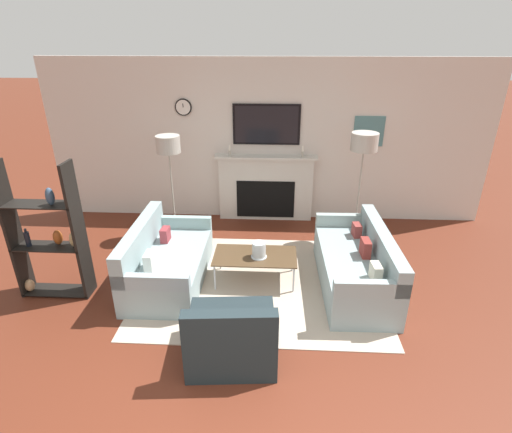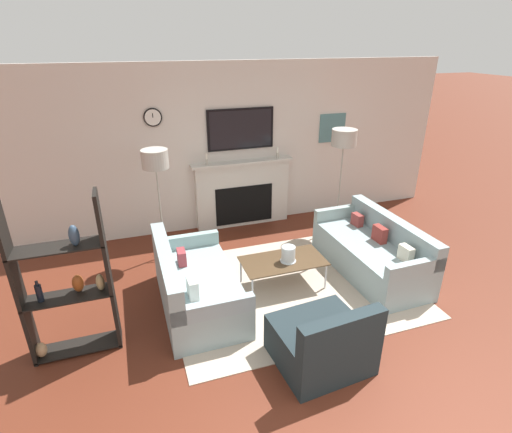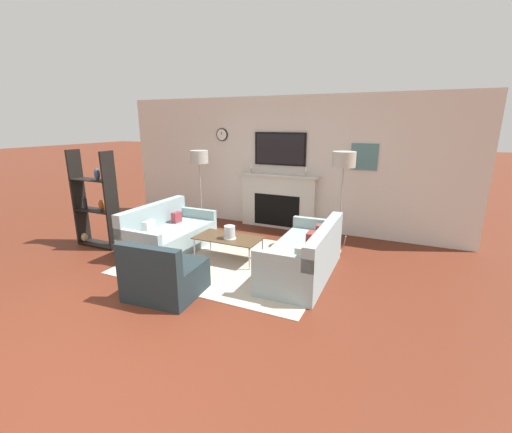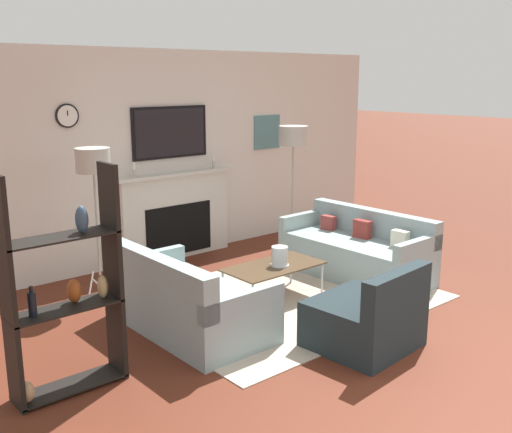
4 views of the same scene
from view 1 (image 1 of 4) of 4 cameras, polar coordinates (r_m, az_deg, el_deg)
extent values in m
cube|color=silver|center=(6.84, 1.49, 10.56)|extent=(7.43, 0.07, 2.70)
cube|color=beige|center=(6.97, 1.39, 3.95)|extent=(1.61, 0.16, 1.11)
cube|color=black|center=(6.94, 1.36, 2.46)|extent=(1.00, 0.01, 0.66)
cube|color=beige|center=(6.77, 1.44, 8.44)|extent=(1.73, 0.22, 0.04)
cylinder|color=#B2AD9E|center=(6.76, -3.76, 9.00)|extent=(0.04, 0.04, 0.10)
cylinder|color=white|center=(6.74, -3.78, 9.78)|extent=(0.03, 0.03, 0.09)
cylinder|color=#B2AD9E|center=(6.73, 6.65, 8.82)|extent=(0.04, 0.04, 0.10)
cylinder|color=white|center=(6.71, 6.69, 9.60)|extent=(0.03, 0.03, 0.09)
cube|color=black|center=(6.73, 1.51, 13.01)|extent=(1.11, 0.04, 0.66)
cube|color=black|center=(6.71, 1.50, 12.98)|extent=(1.03, 0.01, 0.60)
cylinder|color=black|center=(6.85, -10.35, 15.11)|extent=(0.27, 0.02, 0.27)
cylinder|color=silver|center=(6.84, -10.37, 15.09)|extent=(0.24, 0.00, 0.24)
cube|color=black|center=(6.83, -10.40, 15.34)|extent=(0.01, 0.00, 0.06)
cube|color=slate|center=(6.91, 15.82, 11.63)|extent=(0.49, 0.02, 0.49)
cube|color=#BAA995|center=(5.35, 0.63, -9.43)|extent=(3.09, 2.43, 0.01)
cube|color=#8DA2A5|center=(5.42, -12.16, -7.12)|extent=(0.88, 1.67, 0.40)
cube|color=#8DA2A5|center=(5.33, -16.27, -3.23)|extent=(0.17, 1.66, 0.40)
cube|color=#88A6A5|center=(5.95, -10.61, -0.81)|extent=(0.88, 0.10, 0.18)
cube|color=#8C9EA4|center=(4.64, -14.81, -9.05)|extent=(0.88, 0.10, 0.18)
cube|color=maroon|center=(5.62, -12.83, -2.53)|extent=(0.10, 0.19, 0.19)
cube|color=beige|center=(5.00, -14.95, -6.17)|extent=(0.10, 0.22, 0.22)
cube|color=#8DA2A5|center=(5.33, 13.68, -7.54)|extent=(0.84, 1.84, 0.46)
cube|color=#8DA2A5|center=(5.21, 17.59, -3.83)|extent=(0.20, 1.83, 0.32)
cube|color=#8EA1A3|center=(4.45, 16.17, -9.88)|extent=(0.81, 0.12, 0.18)
cube|color=#91A4A1|center=(5.92, 12.45, -0.49)|extent=(0.81, 0.12, 0.18)
cube|color=beige|center=(4.74, 16.73, -7.60)|extent=(0.12, 0.20, 0.19)
cube|color=maroon|center=(5.19, 15.36, -4.34)|extent=(0.11, 0.22, 0.22)
cube|color=brown|center=(5.66, 14.19, -1.88)|extent=(0.12, 0.19, 0.18)
cube|color=#1F2B2F|center=(4.21, -3.47, -16.86)|extent=(0.93, 0.87, 0.42)
cube|color=#1F2B2F|center=(3.71, -3.77, -15.74)|extent=(0.88, 0.21, 0.35)
cube|color=#4C3823|center=(5.21, -0.13, -5.63)|extent=(1.08, 0.57, 0.02)
cylinder|color=#B7B7BC|center=(5.15, -5.90, -8.67)|extent=(0.02, 0.02, 0.37)
cylinder|color=#B7B7BC|center=(5.10, 5.39, -9.01)|extent=(0.02, 0.02, 0.37)
cylinder|color=#B7B7BC|center=(5.57, -5.15, -5.91)|extent=(0.02, 0.02, 0.37)
cylinder|color=#B7B7BC|center=(5.52, 5.22, -6.19)|extent=(0.02, 0.02, 0.37)
cylinder|color=silver|center=(5.12, 0.42, -4.78)|extent=(0.18, 0.18, 0.21)
cylinder|color=silver|center=(5.14, 0.42, -5.24)|extent=(0.10, 0.10, 0.12)
cylinder|color=silver|center=(5.17, 0.41, -5.74)|extent=(0.20, 0.20, 0.01)
cylinder|color=#9E998E|center=(6.68, -10.46, -1.40)|extent=(0.09, 0.23, 0.26)
cylinder|color=#9E998E|center=(6.76, -11.91, -1.20)|extent=(0.17, 0.19, 0.26)
cylinder|color=#9E998E|center=(6.59, -11.82, -1.90)|extent=(0.23, 0.07, 0.26)
cylinder|color=#9E998E|center=(6.41, -11.90, 4.06)|extent=(0.02, 0.02, 1.13)
cylinder|color=#B2ADA3|center=(6.21, -12.46, 10.06)|extent=(0.36, 0.36, 0.26)
cylinder|color=#9E998E|center=(6.64, 14.72, -1.91)|extent=(0.09, 0.23, 0.27)
cylinder|color=#9E998E|center=(6.65, 13.08, -1.72)|extent=(0.17, 0.19, 0.27)
cylinder|color=#9E998E|center=(6.50, 13.82, -2.43)|extent=(0.23, 0.07, 0.27)
cylinder|color=#9E998E|center=(6.31, 14.53, 3.89)|extent=(0.02, 0.02, 1.19)
cylinder|color=#B2ADA3|center=(6.11, 15.25, 10.28)|extent=(0.39, 0.39, 0.26)
cube|color=black|center=(5.58, -31.42, -1.76)|extent=(0.04, 0.28, 1.72)
cube|color=black|center=(5.17, -23.96, -2.10)|extent=(0.04, 0.28, 1.72)
cube|color=black|center=(5.75, -26.20, -9.42)|extent=(0.85, 0.28, 0.02)
cube|color=black|center=(5.45, -27.42, -3.81)|extent=(0.85, 0.28, 0.01)
cube|color=black|center=(5.24, -28.58, 1.54)|extent=(0.85, 0.28, 0.02)
ellipsoid|color=tan|center=(5.85, -29.60, -8.54)|extent=(0.12, 0.12, 0.16)
cylinder|color=black|center=(5.53, -29.84, -2.81)|extent=(0.06, 0.06, 0.18)
cylinder|color=black|center=(5.48, -30.08, -1.75)|extent=(0.03, 0.03, 0.05)
ellipsoid|color=tan|center=(5.26, -24.69, -3.03)|extent=(0.08, 0.08, 0.18)
ellipsoid|color=#344B64|center=(5.09, -27.36, 2.57)|extent=(0.10, 0.10, 0.21)
ellipsoid|color=#9F4A1C|center=(5.39, -26.46, -2.67)|extent=(0.11, 0.11, 0.19)
camera|label=2|loc=(2.05, -77.34, 6.43)|focal=28.00mm
camera|label=3|loc=(2.50, 86.26, -19.10)|focal=24.00mm
camera|label=4|loc=(4.42, -84.10, -6.36)|focal=42.00mm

